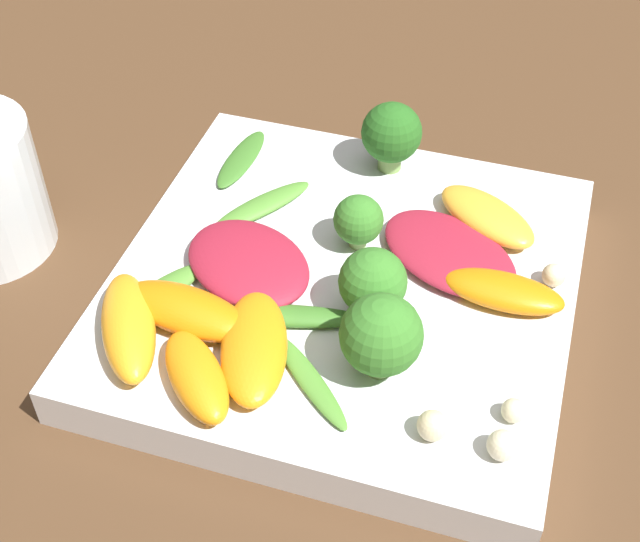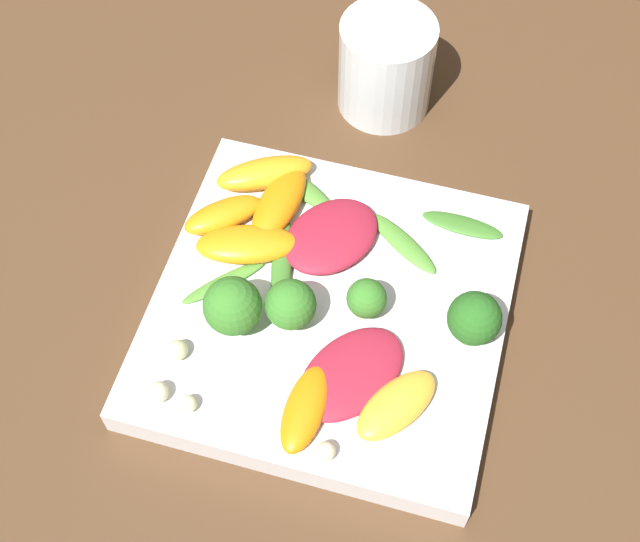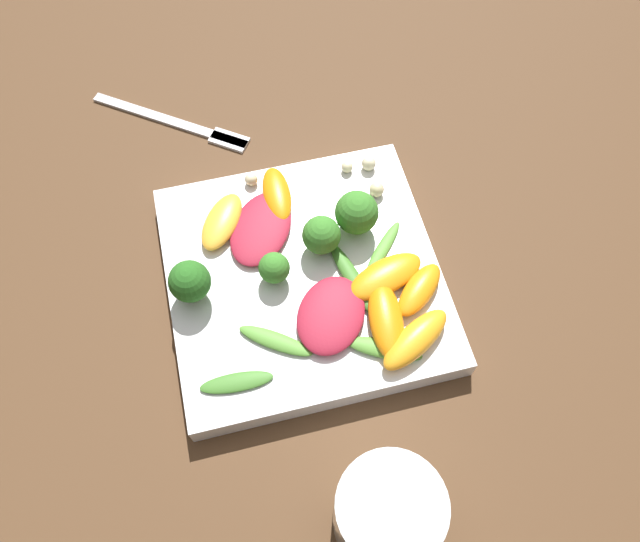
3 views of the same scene
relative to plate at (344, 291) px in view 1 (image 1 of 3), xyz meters
name	(u,v)px [view 1 (image 1 of 3)]	position (x,y,z in m)	size (l,w,h in m)	color
ground_plane	(344,306)	(0.00, 0.00, -0.01)	(2.40, 2.40, 0.00)	#4C331E
plate	(344,291)	(0.00, 0.00, 0.00)	(0.25, 0.25, 0.03)	white
radicchio_leaf_0	(248,263)	(-0.05, -0.01, 0.02)	(0.10, 0.09, 0.01)	maroon
radicchio_leaf_1	(449,253)	(0.05, 0.03, 0.02)	(0.10, 0.09, 0.01)	maroon
orange_segment_0	(487,216)	(0.07, 0.06, 0.02)	(0.07, 0.06, 0.02)	#FCAD33
orange_segment_1	(187,311)	(-0.07, -0.06, 0.02)	(0.08, 0.04, 0.02)	orange
orange_segment_2	(128,327)	(-0.09, -0.08, 0.02)	(0.06, 0.08, 0.02)	orange
orange_segment_3	(503,291)	(0.09, 0.01, 0.02)	(0.07, 0.03, 0.01)	orange
orange_segment_4	(254,347)	(-0.03, -0.07, 0.02)	(0.06, 0.08, 0.02)	orange
orange_segment_5	(197,376)	(-0.05, -0.10, 0.02)	(0.06, 0.06, 0.02)	orange
broccoli_floret_0	(381,336)	(0.04, -0.06, 0.04)	(0.04, 0.04, 0.05)	#7A9E51
broccoli_floret_1	(352,219)	(0.00, 0.03, 0.03)	(0.03, 0.03, 0.03)	#7A9E51
broccoli_floret_2	(373,283)	(0.02, -0.02, 0.03)	(0.04, 0.04, 0.04)	#7A9E51
broccoli_floret_3	(392,134)	(0.00, 0.10, 0.04)	(0.04, 0.04, 0.05)	#7A9E51
arugula_sprig_0	(241,159)	(-0.09, 0.08, 0.02)	(0.02, 0.06, 0.00)	#3D7528
arugula_sprig_1	(310,381)	(0.01, -0.08, 0.01)	(0.06, 0.06, 0.00)	#518E33
arugula_sprig_2	(154,297)	(-0.09, -0.05, 0.02)	(0.05, 0.07, 0.01)	#518E33
arugula_sprig_3	(263,205)	(-0.06, 0.04, 0.02)	(0.05, 0.07, 0.01)	#518E33
arugula_sprig_4	(284,316)	(-0.02, -0.04, 0.02)	(0.09, 0.04, 0.01)	#3D7528
macadamia_nut_0	(554,275)	(0.11, 0.03, 0.02)	(0.01, 0.01, 0.01)	beige
macadamia_nut_1	(433,426)	(0.07, -0.09, 0.02)	(0.02, 0.02, 0.02)	beige
macadamia_nut_2	(503,445)	(0.10, -0.09, 0.02)	(0.01, 0.01, 0.01)	beige
macadamia_nut_3	(514,411)	(0.10, -0.07, 0.02)	(0.01, 0.01, 0.01)	beige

